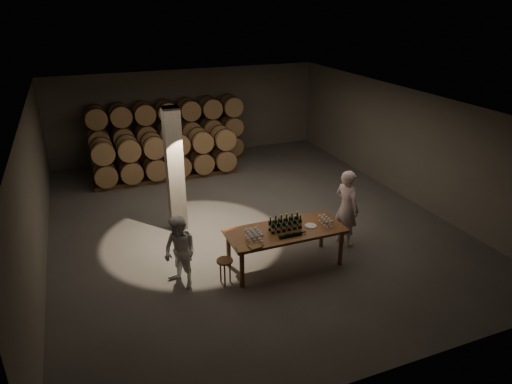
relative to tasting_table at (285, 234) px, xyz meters
name	(u,v)px	position (x,y,z in m)	size (l,w,h in m)	color
room	(175,170)	(-1.80, 2.70, 0.80)	(12.00, 12.00, 12.00)	#524F4D
tasting_table	(285,234)	(0.00, 0.00, 0.00)	(2.60, 1.10, 0.90)	brown
barrel_stack_back	(168,132)	(-0.96, 7.70, 0.40)	(5.48, 0.95, 2.31)	#51311B
barrel_stack_front	(166,155)	(-1.35, 6.30, 0.03)	(4.70, 0.95, 1.57)	#51311B
bottle_cluster	(285,224)	(0.00, 0.02, 0.22)	(0.73, 0.23, 0.34)	black
lying_bottles	(291,235)	(-0.03, -0.32, 0.15)	(0.63, 0.08, 0.08)	black
glass_cluster_left	(254,233)	(-0.78, -0.10, 0.23)	(0.30, 0.41, 0.17)	silver
glass_cluster_right	(326,219)	(0.96, -0.07, 0.22)	(0.19, 0.41, 0.16)	silver
plate	(311,226)	(0.59, -0.05, 0.11)	(0.27, 0.27, 0.02)	white
notebook_near	(255,246)	(-0.90, -0.45, 0.12)	(0.25, 0.20, 0.03)	olive
notebook_corner	(242,249)	(-1.18, -0.44, 0.12)	(0.21, 0.27, 0.02)	olive
pen	(261,246)	(-0.77, -0.45, 0.11)	(0.01, 0.01, 0.13)	black
stool	(225,264)	(-1.47, -0.18, -0.33)	(0.34, 0.34, 0.57)	#51311B
person_man	(347,208)	(1.78, 0.36, 0.16)	(0.70, 0.46, 1.91)	silver
person_woman	(180,252)	(-2.33, 0.11, -0.01)	(0.76, 0.60, 1.57)	white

